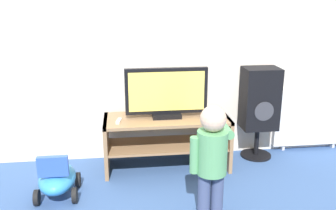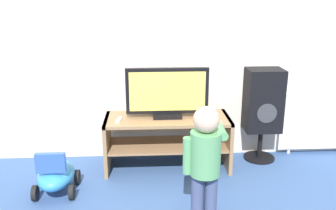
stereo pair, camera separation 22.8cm
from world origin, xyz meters
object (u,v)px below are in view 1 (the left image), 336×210
Objects in this scene: ride_on_toy at (57,178)px; television at (166,93)px; child at (212,153)px; radiator at (311,118)px; speaker_tower at (260,101)px; remote_primary at (119,121)px; game_console at (206,115)px.

television is at bearing 25.18° from ride_on_toy.
radiator is at bearing 39.33° from child.
ride_on_toy is at bearing -163.68° from speaker_tower.
radiator is (2.17, 0.34, -0.17)m from remote_primary.
radiator is at bearing 8.02° from television.
speaker_tower is at bearing 6.40° from television.
television is 0.82× the size of speaker_tower.
game_console is 0.65m from speaker_tower.
game_console is 0.21× the size of child.
remote_primary is at bearing -177.38° from game_console.
speaker_tower is 0.73m from radiator.
speaker_tower is at bearing 15.65° from game_console.
television is 0.94× the size of radiator.
remote_primary is at bearing -171.16° from radiator.
television is at bearing -173.60° from speaker_tower.
child is 1.07× the size of radiator.
speaker_tower is (1.49, 0.21, 0.09)m from remote_primary.
remote_primary reaches higher than ride_on_toy.
television is 1.75m from radiator.
speaker_tower reaches higher than radiator.
ride_on_toy is at bearing -154.82° from television.
television reaches higher than radiator.
game_console is 0.20× the size of speaker_tower.
radiator is (2.72, 0.72, 0.21)m from ride_on_toy.
radiator is at bearing 12.95° from game_console.
game_console is 0.23× the size of radiator.
speaker_tower is 2.19m from ride_on_toy.
ride_on_toy is at bearing 160.04° from child.
child is at bearing -49.71° from remote_primary.
speaker_tower is at bearing -169.57° from radiator.
television is 1.30m from ride_on_toy.
child reaches higher than remote_primary.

